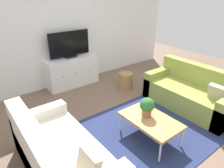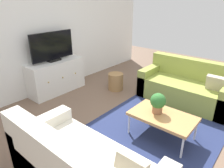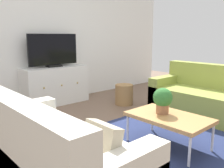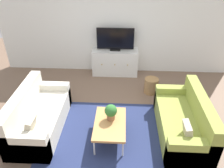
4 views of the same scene
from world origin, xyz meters
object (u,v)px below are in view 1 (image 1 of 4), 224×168
(couch_right_side, at_px, (192,94))
(potted_plant, at_px, (147,106))
(coffee_table, at_px, (150,120))
(wicker_basket, at_px, (126,81))
(tv_console, at_px, (72,71))
(flat_screen_tv, at_px, (69,45))
(couch_left_side, at_px, (58,159))

(couch_right_side, height_order, potted_plant, couch_right_side)
(coffee_table, height_order, wicker_basket, same)
(tv_console, xyz_separation_m, wicker_basket, (0.93, -0.93, -0.17))
(couch_right_side, height_order, flat_screen_tv, flat_screen_tv)
(couch_left_side, relative_size, flat_screen_tv, 1.76)
(tv_console, relative_size, wicker_basket, 3.27)
(couch_left_side, bearing_deg, tv_console, 58.97)
(couch_left_side, height_order, potted_plant, couch_left_side)
(couch_right_side, relative_size, potted_plant, 5.60)
(couch_left_side, relative_size, wicker_basket, 4.55)
(potted_plant, relative_size, flat_screen_tv, 0.31)
(potted_plant, distance_m, wicker_basket, 1.82)
(potted_plant, distance_m, tv_console, 2.48)
(couch_right_side, distance_m, wicker_basket, 1.53)
(couch_right_side, distance_m, tv_console, 2.78)
(couch_left_side, relative_size, couch_right_side, 1.00)
(couch_left_side, distance_m, coffee_table, 1.46)
(couch_right_side, relative_size, coffee_table, 1.88)
(flat_screen_tv, bearing_deg, potted_plant, -89.33)
(flat_screen_tv, bearing_deg, coffee_table, -89.58)
(couch_left_side, height_order, coffee_table, couch_left_side)
(coffee_table, height_order, potted_plant, potted_plant)
(potted_plant, relative_size, wicker_basket, 0.81)
(couch_right_side, bearing_deg, coffee_table, -172.16)
(potted_plant, bearing_deg, tv_console, 90.68)
(flat_screen_tv, relative_size, wicker_basket, 2.59)
(potted_plant, height_order, flat_screen_tv, flat_screen_tv)
(couch_left_side, xyz_separation_m, potted_plant, (1.46, -0.09, 0.27))
(potted_plant, bearing_deg, coffee_table, -95.75)
(couch_left_side, distance_m, tv_console, 2.77)
(flat_screen_tv, height_order, wicker_basket, flat_screen_tv)
(potted_plant, bearing_deg, couch_left_side, 176.35)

